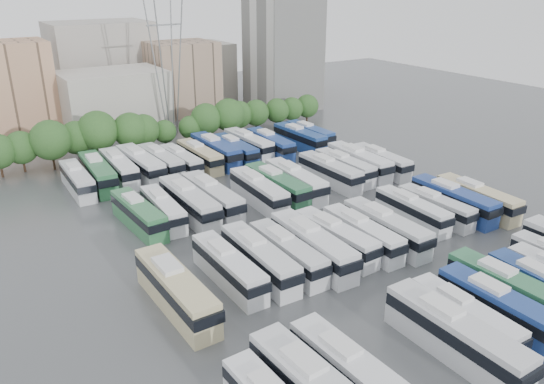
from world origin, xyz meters
TOP-DOWN VIEW (x-y plane):
  - ground at (0.00, 0.00)m, footprint 220.00×220.00m
  - tree_line at (-3.20, 41.99)m, footprint 65.17×7.64m
  - city_buildings at (-7.46, 71.86)m, footprint 102.00×35.00m
  - apartment_tower at (34.00, 58.00)m, footprint 14.00×14.00m
  - electricity_pylon at (2.00, 50.00)m, footprint 9.00×6.91m
  - bus_r0_s2 at (-14.81, -23.80)m, footprint 3.19×12.58m
  - bus_r0_s5 at (-4.81, -24.90)m, footprint 2.93×13.39m
  - bus_r0_s6 at (-1.55, -23.35)m, footprint 2.78×11.16m
  - bus_r0_s7 at (1.83, -24.51)m, footprint 2.77×12.44m
  - bus_r0_s8 at (5.10, -23.08)m, footprint 3.03×12.63m
  - bus_r1_s0 at (-21.33, -6.17)m, footprint 3.16×13.59m
  - bus_r1_s2 at (-15.00, -4.86)m, footprint 2.65×12.07m
  - bus_r1_s3 at (-11.47, -5.10)m, footprint 3.09×12.74m
  - bus_r1_s4 at (-8.21, -5.53)m, footprint 2.76×12.10m
  - bus_r1_s5 at (-5.17, -5.96)m, footprint 3.39×13.44m
  - bus_r1_s6 at (-1.62, -5.54)m, footprint 3.17×12.22m
  - bus_r1_s7 at (1.59, -6.47)m, footprint 2.85×12.00m
  - bus_r1_s8 at (4.87, -6.95)m, footprint 2.94×12.74m
  - bus_r1_s10 at (11.59, -4.78)m, footprint 2.91×11.56m
  - bus_r1_s11 at (14.97, -5.58)m, footprint 2.72×11.26m
  - bus_r1_s12 at (18.25, -5.73)m, footprint 2.99×12.87m
  - bus_r1_s13 at (21.57, -6.96)m, footprint 3.28×12.58m
  - bus_r2_s1 at (-18.20, 12.70)m, footprint 3.28×12.35m
  - bus_r2_s2 at (-14.93, 12.86)m, footprint 3.01×11.52m
  - bus_r2_s3 at (-11.49, 12.29)m, footprint 2.99×13.62m
  - bus_r2_s4 at (-8.18, 12.35)m, footprint 3.03×13.35m
  - bus_r2_s6 at (-1.64, 11.07)m, footprint 3.39×12.80m
  - bus_r2_s7 at (1.49, 11.27)m, footprint 3.01×13.07m
  - bus_r2_s8 at (4.75, 11.33)m, footprint 3.41×13.13m
  - bus_r2_s10 at (11.48, 11.83)m, footprint 2.89×12.63m
  - bus_r2_s11 at (14.93, 12.46)m, footprint 2.67×12.13m
  - bus_r2_s12 at (18.09, 12.70)m, footprint 3.42×13.42m
  - bus_r2_s13 at (21.63, 11.45)m, footprint 3.17×12.21m
  - bus_r3_s0 at (-21.51, 29.23)m, footprint 2.88×12.09m
  - bus_r3_s1 at (-18.28, 30.10)m, footprint 3.61×13.56m
  - bus_r3_s2 at (-14.83, 30.77)m, footprint 3.22×12.92m
  - bus_r3_s3 at (-11.55, 30.22)m, footprint 3.48×13.70m
  - bus_r3_s4 at (-8.20, 30.38)m, footprint 3.29×12.57m
  - bus_r3_s5 at (-5.15, 29.35)m, footprint 2.88×11.62m
  - bus_r3_s6 at (-1.71, 29.56)m, footprint 2.91×12.29m
  - bus_r3_s7 at (1.61, 30.27)m, footprint 3.10×13.54m
  - bus_r3_s8 at (4.84, 29.31)m, footprint 2.70×12.30m
  - bus_r3_s9 at (8.44, 30.88)m, footprint 3.24×12.76m
  - bus_r3_s10 at (11.69, 28.82)m, footprint 3.22×12.78m
  - bus_r3_s12 at (18.12, 28.91)m, footprint 3.26×12.92m
  - bus_r3_s13 at (21.49, 30.32)m, footprint 2.93×12.08m

SIDE VIEW (x-z plane):
  - ground at x=0.00m, z-range 0.00..0.00m
  - bus_r0_s6 at x=-1.55m, z-range -0.03..3.45m
  - bus_r1_s11 at x=14.97m, z-range -0.03..3.48m
  - bus_r2_s2 at x=-14.93m, z-range -0.03..3.55m
  - bus_r1_s10 at x=11.59m, z-range -0.03..3.57m
  - bus_r3_s5 at x=-5.15m, z-range -0.03..3.59m
  - bus_r1_s7 at x=1.59m, z-range -0.03..3.72m
  - bus_r3_s13 at x=21.49m, z-range -0.03..3.74m
  - bus_r3_s0 at x=-21.51m, z-range -0.03..3.74m
  - bus_r1_s2 at x=-15.00m, z-range -0.03..3.75m
  - bus_r1_s4 at x=-8.21m, z-range -0.03..3.75m
  - bus_r2_s13 at x=21.63m, z-range -0.03..3.76m
  - bus_r1_s6 at x=-1.62m, z-range -0.03..3.77m
  - bus_r2_s11 at x=14.93m, z-range -0.03..3.77m
  - bus_r2_s1 at x=-18.20m, z-range -0.03..3.80m
  - bus_r3_s6 at x=-1.71m, z-range -0.03..3.80m
  - bus_r3_s8 at x=4.84m, z-range -0.03..3.82m
  - bus_r0_s7 at x=1.83m, z-range -0.04..3.86m
  - bus_r3_s4 at x=-8.20m, z-range -0.04..3.87m
  - bus_r1_s13 at x=21.57m, z-range -0.04..3.88m
  - bus_r0_s2 at x=-14.81m, z-range -0.04..3.88m
  - bus_r0_s8 at x=5.10m, z-range -0.04..3.91m
  - bus_r2_s10 at x=11.48m, z-range -0.04..3.92m
  - bus_r3_s9 at x=8.44m, z-range -0.04..3.94m
  - bus_r1_s3 at x=-11.47m, z-range -0.04..3.94m
  - bus_r2_s6 at x=-1.64m, z-range -0.04..3.94m
  - bus_r3_s10 at x=11.69m, z-range -0.04..3.94m
  - bus_r1_s8 at x=4.87m, z-range -0.04..3.95m
  - bus_r3_s12 at x=18.12m, z-range -0.04..3.99m
  - bus_r1_s12 at x=18.25m, z-range -0.04..3.99m
  - bus_r3_s2 at x=-14.83m, z-range -0.04..3.99m
  - bus_r2_s8 at x=4.75m, z-range -0.04..4.05m
  - bus_r2_s7 at x=1.49m, z-range -0.04..4.05m
  - bus_r2_s12 at x=18.09m, z-range -0.04..4.14m
  - bus_r2_s4 at x=-8.18m, z-range -0.04..4.14m
  - bus_r1_s5 at x=-5.17m, z-range -0.04..4.15m
  - bus_r0_s5 at x=-4.81m, z-range -0.04..4.16m
  - bus_r3_s1 at x=-18.28m, z-range -0.04..4.18m
  - bus_r3_s7 at x=1.61m, z-range -0.04..4.20m
  - bus_r1_s0 at x=-21.33m, z-range -0.04..4.21m
  - bus_r3_s3 at x=-11.55m, z-range -0.04..4.23m
  - bus_r2_s3 at x=-11.49m, z-range -0.04..4.23m
  - tree_line at x=-3.20m, z-range 0.09..8.75m
  - city_buildings at x=-7.46m, z-range -2.13..17.87m
  - apartment_tower at x=34.00m, z-range 0.00..26.00m
  - electricity_pylon at x=2.00m, z-range 1.75..35.57m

